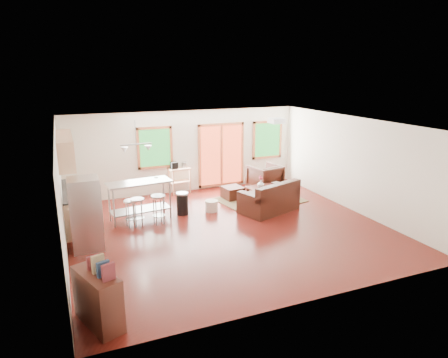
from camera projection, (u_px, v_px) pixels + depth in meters
name	position (u px, v px, depth m)	size (l,w,h in m)	color
floor	(229.00, 229.00, 9.92)	(7.50, 7.00, 0.02)	#3E0D0A
ceiling	(229.00, 123.00, 9.23)	(7.50, 7.00, 0.02)	white
back_wall	(186.00, 151.00, 12.71)	(7.50, 0.02, 2.60)	silver
left_wall	(61.00, 196.00, 8.20)	(0.02, 7.00, 2.60)	silver
right_wall	(355.00, 164.00, 10.95)	(0.02, 7.00, 2.60)	silver
front_wall	(313.00, 231.00, 6.44)	(7.50, 0.02, 2.60)	silver
window_left	(155.00, 148.00, 12.24)	(1.10, 0.05, 1.30)	#1E5F24
french_doors	(221.00, 155.00, 13.15)	(1.60, 0.05, 2.10)	#C34324
window_right	(267.00, 140.00, 13.67)	(1.10, 0.05, 1.30)	#1E5F24
rug	(260.00, 200.00, 12.07)	(2.33, 1.79, 0.02)	#425B39
loveseat	(270.00, 200.00, 11.05)	(1.81, 1.38, 0.86)	black
coffee_table	(264.00, 188.00, 12.05)	(1.10, 0.74, 0.41)	#3E1A12
armchair	(265.00, 176.00, 12.95)	(0.91, 0.85, 0.93)	black
ottoman	(233.00, 193.00, 12.17)	(0.56, 0.56, 0.38)	black
pouf	(211.00, 206.00, 11.10)	(0.35, 0.35, 0.31)	beige
vase	(261.00, 183.00, 11.97)	(0.22, 0.23, 0.35)	silver
book	(270.00, 181.00, 12.13)	(0.21, 0.03, 0.29)	maroon
cabinets	(73.00, 190.00, 9.92)	(0.64, 2.24, 2.30)	#DEA37B
refrigerator	(86.00, 214.00, 8.60)	(0.66, 0.63, 1.61)	#B7BABC
island	(140.00, 194.00, 10.34)	(1.69, 0.82, 1.03)	#B7BABC
cup	(156.00, 178.00, 10.65)	(0.12, 0.09, 0.12)	white
bar_stool_a	(131.00, 207.00, 9.91)	(0.38, 0.38, 0.69)	#B7BABC
bar_stool_b	(138.00, 206.00, 9.93)	(0.38, 0.38, 0.73)	#B7BABC
bar_stool_c	(158.00, 203.00, 10.06)	(0.39, 0.39, 0.77)	#B7BABC
trash_can	(182.00, 203.00, 10.83)	(0.40, 0.40, 0.61)	black
kitchen_cart	(179.00, 172.00, 12.61)	(0.72, 0.52, 1.03)	#DEA37B
bookshelf	(98.00, 298.00, 6.08)	(0.70, 1.04, 1.14)	#3E1A12
ceiling_flush	(276.00, 121.00, 10.37)	(0.35, 0.35, 0.12)	white
pendant_light	(136.00, 148.00, 10.06)	(0.80, 0.18, 0.79)	gray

